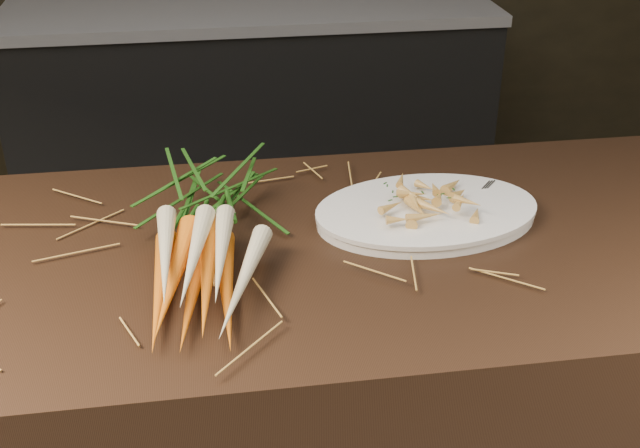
# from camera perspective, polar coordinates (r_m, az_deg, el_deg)

# --- Properties ---
(back_counter) EXTENTS (1.82, 0.62, 0.84)m
(back_counter) POSITION_cam_1_polar(r_m,az_deg,el_deg) (3.23, -4.75, 8.06)
(back_counter) COLOR black
(back_counter) RESTS_ON ground
(straw_bedding) EXTENTS (1.40, 0.60, 0.02)m
(straw_bedding) POSITION_cam_1_polar(r_m,az_deg,el_deg) (1.31, -12.33, -1.95)
(straw_bedding) COLOR #AD8939
(straw_bedding) RESTS_ON main_counter
(root_veg_bunch) EXTENTS (0.21, 0.56, 0.10)m
(root_veg_bunch) POSITION_cam_1_polar(r_m,az_deg,el_deg) (1.30, -8.32, 0.03)
(root_veg_bunch) COLOR #E55103
(root_veg_bunch) RESTS_ON main_counter
(serving_platter) EXTENTS (0.41, 0.29, 0.02)m
(serving_platter) POSITION_cam_1_polar(r_m,az_deg,el_deg) (1.40, 7.58, 0.67)
(serving_platter) COLOR white
(serving_platter) RESTS_ON main_counter
(roasted_veg_heap) EXTENTS (0.20, 0.15, 0.04)m
(roasted_veg_heap) POSITION_cam_1_polar(r_m,az_deg,el_deg) (1.39, 7.67, 1.83)
(roasted_veg_heap) COLOR #B68332
(roasted_veg_heap) RESTS_ON serving_platter
(serving_fork) EXTENTS (0.10, 0.12, 0.00)m
(serving_fork) POSITION_cam_1_polar(r_m,az_deg,el_deg) (1.43, 13.02, 1.35)
(serving_fork) COLOR silver
(serving_fork) RESTS_ON serving_platter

